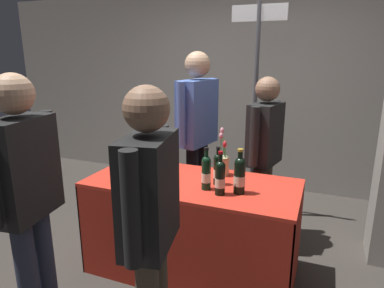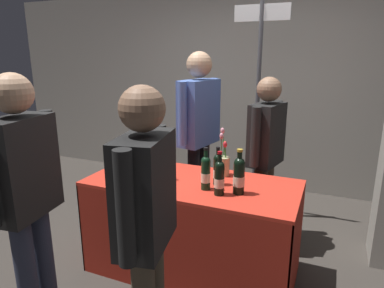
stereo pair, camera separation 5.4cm
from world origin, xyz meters
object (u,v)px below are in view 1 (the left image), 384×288
object	(u,v)px
display_bottle_0	(161,163)
wine_glass_near_vendor	(140,165)
booth_signpost	(255,92)
taster_foreground_right	(26,189)
tasting_table	(192,210)
vendor_presenter	(264,148)
flower_vase	(223,163)
featured_wine_bottle	(240,175)

from	to	relation	value
display_bottle_0	wine_glass_near_vendor	world-z (taller)	display_bottle_0
display_bottle_0	booth_signpost	size ratio (longest dim) A/B	0.14
taster_foreground_right	booth_signpost	world-z (taller)	booth_signpost
tasting_table	vendor_presenter	world-z (taller)	vendor_presenter
flower_vase	vendor_presenter	size ratio (longest dim) A/B	0.25
taster_foreground_right	tasting_table	bearing A→B (deg)	-41.88
tasting_table	flower_vase	world-z (taller)	flower_vase
featured_wine_bottle	wine_glass_near_vendor	size ratio (longest dim) A/B	2.21
wine_glass_near_vendor	flower_vase	xyz separation A→B (m)	(0.59, 0.30, 0.00)
tasting_table	vendor_presenter	size ratio (longest dim) A/B	1.05
wine_glass_near_vendor	featured_wine_bottle	bearing A→B (deg)	-1.04
flower_vase	featured_wine_bottle	bearing A→B (deg)	-55.63
tasting_table	flower_vase	xyz separation A→B (m)	(0.18, 0.23, 0.35)
featured_wine_bottle	booth_signpost	bearing A→B (deg)	97.62
tasting_table	featured_wine_bottle	xyz separation A→B (m)	(0.40, -0.09, 0.38)
flower_vase	display_bottle_0	bearing A→B (deg)	-146.05
display_bottle_0	vendor_presenter	xyz separation A→B (m)	(0.67, 0.73, 0.00)
display_bottle_0	booth_signpost	xyz separation A→B (m)	(0.46, 1.27, 0.45)
tasting_table	taster_foreground_right	bearing A→B (deg)	-123.85
featured_wine_bottle	flower_vase	distance (m)	0.39
vendor_presenter	wine_glass_near_vendor	bearing A→B (deg)	-36.66
display_bottle_0	flower_vase	world-z (taller)	flower_vase
flower_vase	booth_signpost	distance (m)	1.10
vendor_presenter	taster_foreground_right	world-z (taller)	taster_foreground_right
vendor_presenter	booth_signpost	distance (m)	0.73
display_bottle_0	featured_wine_bottle	bearing A→B (deg)	-3.17
tasting_table	display_bottle_0	distance (m)	0.45
wine_glass_near_vendor	booth_signpost	xyz separation A→B (m)	(0.63, 1.29, 0.48)
tasting_table	booth_signpost	bearing A→B (deg)	79.71
display_bottle_0	taster_foreground_right	size ratio (longest dim) A/B	0.19
vendor_presenter	display_bottle_0	bearing A→B (deg)	-30.87
tasting_table	wine_glass_near_vendor	xyz separation A→B (m)	(-0.41, -0.08, 0.35)
tasting_table	featured_wine_bottle	distance (m)	0.56
featured_wine_bottle	flower_vase	bearing A→B (deg)	124.37
vendor_presenter	tasting_table	bearing A→B (deg)	-20.88
wine_glass_near_vendor	vendor_presenter	distance (m)	1.13
featured_wine_bottle	vendor_presenter	distance (m)	0.76
display_bottle_0	wine_glass_near_vendor	xyz separation A→B (m)	(-0.17, -0.02, -0.03)
wine_glass_near_vendor	vendor_presenter	size ratio (longest dim) A/B	0.10
featured_wine_bottle	taster_foreground_right	xyz separation A→B (m)	(-1.04, -0.87, 0.06)
taster_foreground_right	featured_wine_bottle	bearing A→B (deg)	-58.04
flower_vase	booth_signpost	bearing A→B (deg)	87.57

